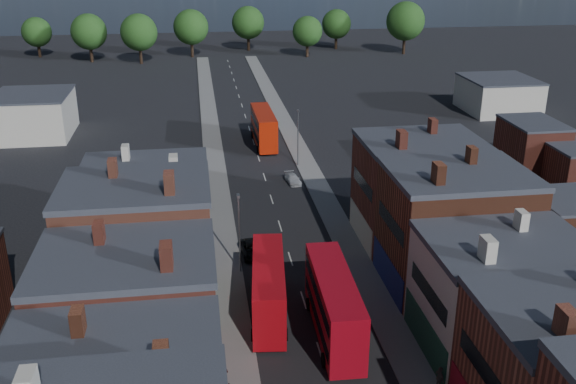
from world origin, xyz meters
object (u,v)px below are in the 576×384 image
object	(u,v)px
bus_0	(269,288)
ped_1	(223,374)
bus_1	(334,304)
car_3	(293,179)
ped_3	(440,378)
car_2	(252,250)
bus_2	(264,127)

from	to	relation	value
bus_0	ped_1	distance (m)	9.97
bus_1	car_3	distance (m)	35.06
car_3	ped_3	size ratio (longest dim) A/B	2.11
bus_1	car_2	world-z (taller)	bus_1
bus_0	ped_1	bearing A→B (deg)	-110.36
car_3	bus_2	bearing A→B (deg)	88.66
car_2	ped_3	world-z (taller)	ped_3
bus_2	car_2	bearing A→B (deg)	-98.75
bus_0	ped_1	world-z (taller)	bus_0
bus_0	bus_2	bearing A→B (deg)	90.14
car_2	bus_0	bearing A→B (deg)	-93.83
bus_1	car_2	xyz separation A→B (m)	(-5.23, 15.03, -2.26)
bus_0	car_2	xyz separation A→B (m)	(-0.37, 11.34, -2.05)
bus_0	bus_1	world-z (taller)	bus_1
bus_2	ped_3	bearing A→B (deg)	-84.92
bus_0	ped_3	world-z (taller)	bus_0
bus_0	car_3	world-z (taller)	bus_0
bus_2	ped_1	distance (m)	58.04
car_2	car_3	xyz separation A→B (m)	(7.18, 19.90, -0.08)
ped_3	ped_1	bearing A→B (deg)	69.10
ped_1	ped_3	distance (m)	15.53
bus_1	ped_3	distance (m)	10.08
bus_0	ped_3	distance (m)	15.97
car_2	ped_1	distance (m)	20.55
car_3	ped_1	size ratio (longest dim) A/B	2.09
bus_1	car_2	distance (m)	16.07
ped_1	car_3	bearing A→B (deg)	-93.58
car_2	ped_1	bearing A→B (deg)	-106.86
bus_1	car_3	bearing A→B (deg)	88.32
ped_1	ped_3	xyz separation A→B (m)	(15.30, -2.68, -0.01)
bus_2	car_3	world-z (taller)	bus_2
bus_1	ped_1	bearing A→B (deg)	-149.33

